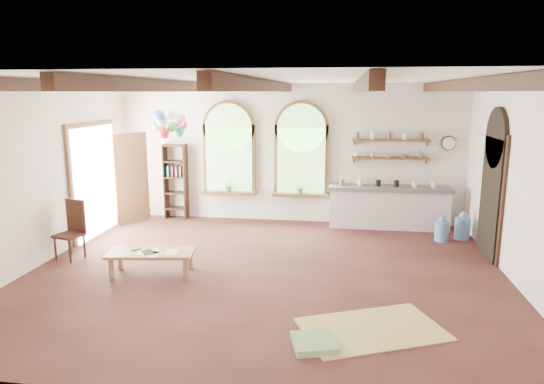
% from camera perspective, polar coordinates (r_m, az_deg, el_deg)
% --- Properties ---
extents(floor, '(8.00, 8.00, 0.00)m').
position_cam_1_polar(floor, '(8.31, -0.80, -9.50)').
color(floor, '#552723').
rests_on(floor, ground).
extents(ceiling_beams, '(6.20, 6.80, 0.18)m').
position_cam_1_polar(ceiling_beams, '(7.75, -0.86, 12.40)').
color(ceiling_beams, '#391D12').
rests_on(ceiling_beams, ceiling).
extents(window_left, '(1.30, 0.28, 2.20)m').
position_cam_1_polar(window_left, '(11.47, -5.07, 4.76)').
color(window_left, brown).
rests_on(window_left, floor).
extents(window_right, '(1.30, 0.28, 2.20)m').
position_cam_1_polar(window_right, '(11.20, 3.46, 4.62)').
color(window_right, brown).
rests_on(window_right, floor).
extents(left_doorway, '(0.10, 1.90, 2.50)m').
position_cam_1_polar(left_doorway, '(10.93, -20.16, 1.20)').
color(left_doorway, brown).
rests_on(left_doorway, floor).
extents(right_doorway, '(0.10, 1.30, 2.40)m').
position_cam_1_polar(right_doorway, '(9.74, 24.32, -0.64)').
color(right_doorway, black).
rests_on(right_doorway, floor).
extents(kitchen_counter, '(2.68, 0.62, 0.94)m').
position_cam_1_polar(kitchen_counter, '(11.19, 13.54, -1.70)').
color(kitchen_counter, beige).
rests_on(kitchen_counter, floor).
extents(wall_shelf_lower, '(1.70, 0.24, 0.04)m').
position_cam_1_polar(wall_shelf_lower, '(11.18, 13.72, 3.88)').
color(wall_shelf_lower, brown).
rests_on(wall_shelf_lower, wall_back).
extents(wall_shelf_upper, '(1.70, 0.24, 0.04)m').
position_cam_1_polar(wall_shelf_upper, '(11.13, 13.82, 5.92)').
color(wall_shelf_upper, brown).
rests_on(wall_shelf_upper, wall_back).
extents(wall_clock, '(0.32, 0.04, 0.32)m').
position_cam_1_polar(wall_clock, '(11.40, 20.07, 5.42)').
color(wall_clock, black).
rests_on(wall_clock, wall_back).
extents(bookshelf, '(0.53, 0.32, 1.80)m').
position_cam_1_polar(bookshelf, '(11.84, -11.26, 1.22)').
color(bookshelf, '#391D12').
rests_on(bookshelf, floor).
extents(coffee_table, '(1.49, 0.83, 0.40)m').
position_cam_1_polar(coffee_table, '(8.40, -14.00, -7.04)').
color(coffee_table, '#A7744C').
rests_on(coffee_table, floor).
extents(side_chair, '(0.53, 0.53, 1.08)m').
position_cam_1_polar(side_chair, '(9.64, -22.60, -5.45)').
color(side_chair, '#391D12').
rests_on(side_chair, floor).
extents(floor_mat, '(2.07, 1.72, 0.02)m').
position_cam_1_polar(floor_mat, '(6.61, 11.66, -15.51)').
color(floor_mat, tan).
rests_on(floor_mat, floor).
extents(floor_cushion, '(0.63, 0.63, 0.09)m').
position_cam_1_polar(floor_cushion, '(6.12, 4.99, -17.27)').
color(floor_cushion, gray).
rests_on(floor_cushion, floor).
extents(water_jug_a, '(0.30, 0.30, 0.59)m').
position_cam_1_polar(water_jug_a, '(10.82, 21.50, -3.88)').
color(water_jug_a, '#5E89C9').
rests_on(water_jug_a, floor).
extents(water_jug_b, '(0.28, 0.28, 0.53)m').
position_cam_1_polar(water_jug_b, '(10.54, 19.34, -4.26)').
color(water_jug_b, '#5E89C9').
rests_on(water_jug_b, floor).
extents(balloon_cluster, '(0.80, 0.89, 1.15)m').
position_cam_1_polar(balloon_cluster, '(10.62, -11.89, 7.82)').
color(balloon_cluster, white).
rests_on(balloon_cluster, floor).
extents(table_book, '(0.30, 0.31, 0.02)m').
position_cam_1_polar(table_book, '(8.56, -16.38, -6.40)').
color(table_book, olive).
rests_on(table_book, coffee_table).
extents(tablet, '(0.29, 0.31, 0.01)m').
position_cam_1_polar(tablet, '(8.29, -14.39, -6.92)').
color(tablet, black).
rests_on(tablet, coffee_table).
extents(potted_plant_left, '(0.27, 0.23, 0.30)m').
position_cam_1_polar(potted_plant_left, '(11.48, -5.12, 0.82)').
color(potted_plant_left, '#598C4C').
rests_on(potted_plant_left, window_left).
extents(potted_plant_right, '(0.27, 0.23, 0.30)m').
position_cam_1_polar(potted_plant_right, '(11.22, 3.36, 0.59)').
color(potted_plant_right, '#598C4C').
rests_on(potted_plant_right, window_right).
extents(shelf_cup_a, '(0.12, 0.10, 0.10)m').
position_cam_1_polar(shelf_cup_a, '(11.12, 9.88, 4.35)').
color(shelf_cup_a, white).
rests_on(shelf_cup_a, wall_shelf_lower).
extents(shelf_cup_b, '(0.10, 0.10, 0.09)m').
position_cam_1_polar(shelf_cup_b, '(11.14, 11.69, 4.29)').
color(shelf_cup_b, beige).
rests_on(shelf_cup_b, wall_shelf_lower).
extents(shelf_bowl_a, '(0.22, 0.22, 0.05)m').
position_cam_1_polar(shelf_bowl_a, '(11.17, 13.48, 4.12)').
color(shelf_bowl_a, beige).
rests_on(shelf_bowl_a, wall_shelf_lower).
extents(shelf_bowl_b, '(0.20, 0.20, 0.06)m').
position_cam_1_polar(shelf_bowl_b, '(11.21, 15.26, 4.08)').
color(shelf_bowl_b, '#8C664C').
rests_on(shelf_bowl_b, wall_shelf_lower).
extents(shelf_vase, '(0.18, 0.18, 0.19)m').
position_cam_1_polar(shelf_vase, '(11.25, 17.05, 4.34)').
color(shelf_vase, slate).
rests_on(shelf_vase, wall_shelf_lower).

